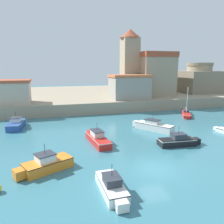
# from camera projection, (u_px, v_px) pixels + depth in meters

# --- Properties ---
(ground_plane) EXTENTS (200.00, 200.00, 0.00)m
(ground_plane) POSITION_uv_depth(u_px,v_px,m) (155.00, 168.00, 19.67)
(ground_plane) COLOR teal
(quay_seawall) EXTENTS (120.00, 40.00, 2.24)m
(quay_seawall) POSITION_uv_depth(u_px,v_px,m) (82.00, 96.00, 60.61)
(quay_seawall) COLOR gray
(quay_seawall) RESTS_ON ground
(motorboat_blue_0) EXTENTS (2.31, 5.50, 2.53)m
(motorboat_blue_0) POSITION_uv_depth(u_px,v_px,m) (16.00, 124.00, 32.68)
(motorboat_blue_0) COLOR #284C9E
(motorboat_blue_0) RESTS_ON ground
(motorboat_black_1) EXTENTS (5.08, 2.07, 2.32)m
(motorboat_black_1) POSITION_uv_depth(u_px,v_px,m) (178.00, 141.00, 25.43)
(motorboat_black_1) COLOR black
(motorboat_black_1) RESTS_ON ground
(sailboat_red_2) EXTENTS (4.05, 6.15, 5.46)m
(sailboat_red_2) POSITION_uv_depth(u_px,v_px,m) (186.00, 113.00, 41.20)
(sailboat_red_2) COLOR red
(sailboat_red_2) RESTS_ON ground
(motorboat_white_3) EXTENTS (4.65, 5.93, 2.45)m
(motorboat_white_3) POSITION_uv_depth(u_px,v_px,m) (153.00, 126.00, 31.64)
(motorboat_white_3) COLOR white
(motorboat_white_3) RESTS_ON ground
(motorboat_red_4) EXTENTS (2.13, 6.28, 2.44)m
(motorboat_red_4) POSITION_uv_depth(u_px,v_px,m) (97.00, 138.00, 26.25)
(motorboat_red_4) COLOR red
(motorboat_red_4) RESTS_ON ground
(motorboat_white_6) EXTENTS (1.56, 4.72, 2.25)m
(motorboat_white_6) POSITION_uv_depth(u_px,v_px,m) (112.00, 186.00, 15.74)
(motorboat_white_6) COLOR white
(motorboat_white_6) RESTS_ON ground
(motorboat_orange_7) EXTENTS (5.13, 3.44, 2.48)m
(motorboat_orange_7) POSITION_uv_depth(u_px,v_px,m) (46.00, 164.00, 19.13)
(motorboat_orange_7) COLOR orange
(motorboat_orange_7) RESTS_ON ground
(church) EXTENTS (12.48, 15.04, 15.43)m
(church) POSITION_uv_depth(u_px,v_px,m) (145.00, 72.00, 55.49)
(church) COLOR gray
(church) RESTS_ON quay_seawall
(fortress) EXTENTS (13.02, 13.02, 7.92)m
(fortress) POSITION_uv_depth(u_px,v_px,m) (199.00, 80.00, 61.57)
(fortress) COLOR gray
(fortress) RESTS_ON quay_seawall
(harbor_shed_near_wharf) EXTENTS (7.74, 5.47, 4.43)m
(harbor_shed_near_wharf) POSITION_uv_depth(u_px,v_px,m) (9.00, 92.00, 40.90)
(harbor_shed_near_wharf) COLOR #BCB29E
(harbor_shed_near_wharf) RESTS_ON quay_seawall
(harbor_shed_mid_row) EXTENTS (8.35, 5.86, 5.16)m
(harbor_shed_mid_row) POSITION_uv_depth(u_px,v_px,m) (129.00, 87.00, 47.19)
(harbor_shed_mid_row) COLOR gray
(harbor_shed_mid_row) RESTS_ON quay_seawall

